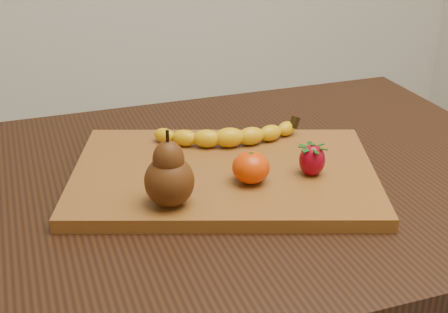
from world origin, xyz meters
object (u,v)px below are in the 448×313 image
object	(u,v)px
mandarin	(251,167)
cutting_board	(224,174)
table	(226,232)
pear	(169,168)

from	to	relation	value
mandarin	cutting_board	bearing A→B (deg)	112.61
table	pear	distance (m)	0.22
table	pear	xyz separation A→B (m)	(-0.11, -0.08, 0.17)
pear	mandarin	bearing A→B (deg)	10.12
cutting_board	mandarin	size ratio (longest dim) A/B	8.31
table	cutting_board	distance (m)	0.11
table	pear	size ratio (longest dim) A/B	9.52
cutting_board	table	bearing A→B (deg)	75.51
cutting_board	pear	world-z (taller)	pear
cutting_board	pear	size ratio (longest dim) A/B	4.28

